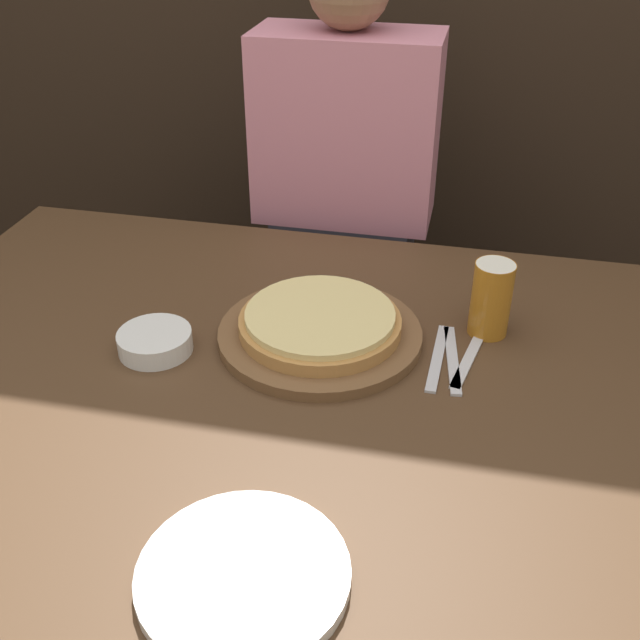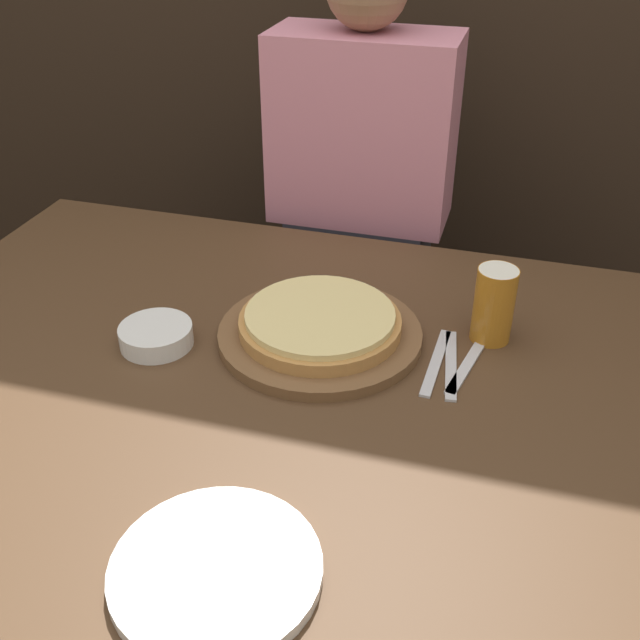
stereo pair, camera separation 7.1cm
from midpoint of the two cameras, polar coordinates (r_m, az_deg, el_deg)
name	(u,v)px [view 1 (the left image)]	position (r m, az deg, el deg)	size (l,w,h in m)	color
dining_table	(266,532)	(1.46, -5.62, -15.79)	(1.41, 1.10, 0.71)	#4C331E
pizza_on_board	(320,328)	(1.30, -1.57, -0.62)	(0.36, 0.36, 0.06)	brown
beer_glass	(492,296)	(1.32, 11.44, 1.78)	(0.07, 0.07, 0.14)	#B7701E
dinner_plate	(243,575)	(0.94, -8.15, -18.71)	(0.25, 0.25, 0.02)	white
side_bowl	(155,342)	(1.31, -13.98, -1.63)	(0.13, 0.13, 0.04)	white
fork	(437,358)	(1.27, 7.36, -2.89)	(0.02, 0.19, 0.00)	silver
dinner_knife	(452,359)	(1.27, 8.48, -3.02)	(0.04, 0.20, 0.00)	silver
spoon	(467,361)	(1.27, 9.60, -3.15)	(0.05, 0.17, 0.00)	silver
diner_person	(344,239)	(1.85, 0.75, 6.18)	(0.41, 0.20, 1.28)	#33333D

